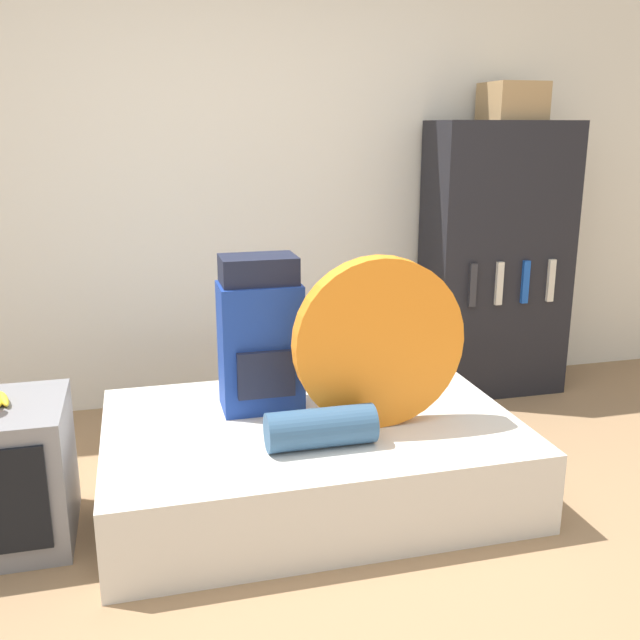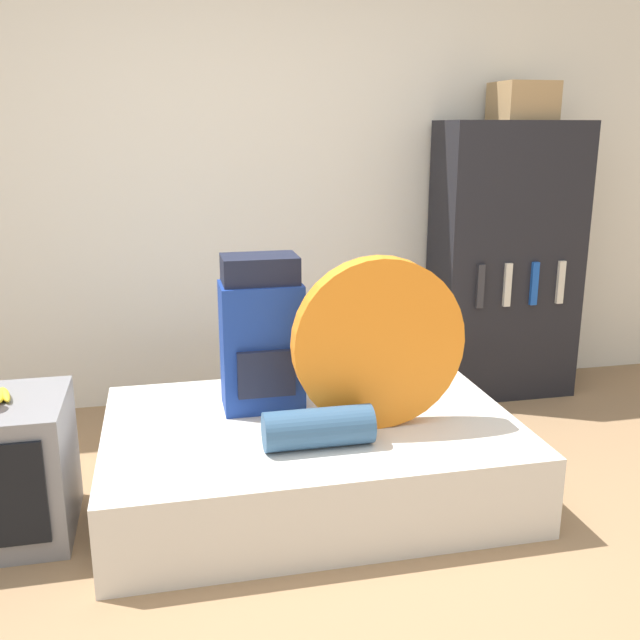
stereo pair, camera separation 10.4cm
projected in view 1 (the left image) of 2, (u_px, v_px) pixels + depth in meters
ground_plane at (373, 607)px, 2.44m from camera, size 16.00×16.00×0.00m
wall_back at (259, 179)px, 4.08m from camera, size 8.00×0.05×2.60m
bed at (311, 456)px, 3.18m from camera, size 1.78×1.20×0.35m
backpack at (260, 336)px, 3.18m from camera, size 0.36×0.27×0.70m
tent_bag at (379, 343)px, 2.99m from camera, size 0.73×0.10×0.73m
sleeping_roll at (321, 428)px, 2.85m from camera, size 0.44×0.16×0.16m
bookshelf at (495, 260)px, 4.28m from camera, size 0.83×0.43×1.63m
cardboard_box at (512, 101)px, 4.09m from camera, size 0.31×0.32×0.21m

